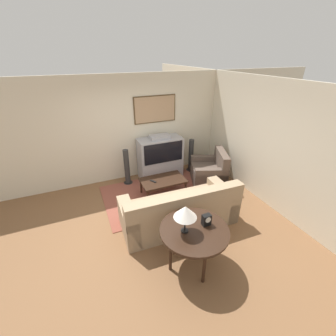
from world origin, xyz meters
TOP-DOWN VIEW (x-y plane):
  - ground_plane at (0.00, 0.00)m, footprint 12.00×12.00m
  - wall_back at (0.01, 2.13)m, footprint 12.00×0.10m
  - wall_right at (2.63, 0.00)m, footprint 0.06×12.00m
  - area_rug at (0.40, 0.91)m, footprint 2.53×1.81m
  - tv at (0.82, 1.77)m, footprint 1.17×0.53m
  - couch at (0.45, -0.23)m, footprint 2.31×1.02m
  - armchair at (1.90, 0.95)m, footprint 1.11×1.17m
  - coffee_table at (0.54, 0.88)m, footprint 1.05×0.62m
  - console_table at (0.21, -1.21)m, footprint 1.05×1.05m
  - table_lamp at (0.06, -1.19)m, footprint 0.34×0.34m
  - mantel_clock at (0.43, -1.19)m, footprint 0.13×0.10m
  - remote at (0.30, 0.88)m, footprint 0.12×0.16m
  - speaker_tower_left at (-0.12, 1.75)m, footprint 0.23×0.23m
  - speaker_tower_right at (1.76, 1.75)m, footprint 0.23×0.23m

SIDE VIEW (x-z plane):
  - ground_plane at x=0.00m, z-range 0.00..0.00m
  - area_rug at x=0.40m, z-range 0.00..0.01m
  - armchair at x=1.90m, z-range -0.14..0.74m
  - couch at x=0.45m, z-range -0.14..0.78m
  - coffee_table at x=0.54m, z-range 0.17..0.59m
  - remote at x=0.30m, z-range 0.42..0.44m
  - speaker_tower_left at x=-0.12m, z-range -0.03..0.93m
  - speaker_tower_right at x=1.76m, z-range -0.03..0.93m
  - tv at x=0.82m, z-range -0.03..1.18m
  - console_table at x=0.21m, z-range 0.31..1.08m
  - mantel_clock at x=0.43m, z-range 0.76..0.95m
  - table_lamp at x=0.06m, z-range 0.89..1.35m
  - wall_right at x=2.63m, z-range 0.00..2.70m
  - wall_back at x=0.01m, z-range 0.01..2.71m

